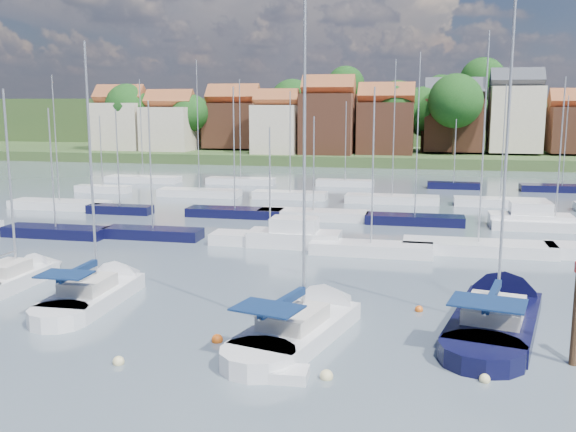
# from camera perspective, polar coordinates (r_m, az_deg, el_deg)

# --- Properties ---
(ground) EXTENTS (260.00, 260.00, 0.00)m
(ground) POSITION_cam_1_polar(r_m,az_deg,el_deg) (67.84, 8.38, 0.71)
(ground) COLOR #4B5966
(ground) RESTS_ON ground
(sailboat_left) EXTENTS (3.14, 11.19, 15.17)m
(sailboat_left) POSITION_cam_1_polar(r_m,az_deg,el_deg) (37.90, -16.00, -6.36)
(sailboat_left) COLOR silver
(sailboat_left) RESTS_ON ground
(sailboat_centre) EXTENTS (6.17, 12.61, 16.54)m
(sailboat_centre) POSITION_cam_1_polar(r_m,az_deg,el_deg) (31.50, 2.19, -9.32)
(sailboat_centre) COLOR silver
(sailboat_centre) RESTS_ON ground
(sailboat_navy) EXTENTS (6.58, 14.40, 19.18)m
(sailboat_navy) POSITION_cam_1_polar(r_m,az_deg,el_deg) (34.72, 18.32, -8.00)
(sailboat_navy) COLOR black
(sailboat_navy) RESTS_ON ground
(sailboat_far) EXTENTS (2.70, 9.49, 12.60)m
(sailboat_far) POSITION_cam_1_polar(r_m,az_deg,el_deg) (42.61, -22.52, -4.97)
(sailboat_far) COLOR silver
(sailboat_far) RESTS_ON ground
(tender) EXTENTS (2.71, 1.34, 0.58)m
(tender) POSITION_cam_1_polar(r_m,az_deg,el_deg) (26.13, -1.19, -13.79)
(tender) COLOR silver
(tender) RESTS_ON ground
(timber_piling) EXTENTS (0.40, 0.40, 6.64)m
(timber_piling) POSITION_cam_1_polar(r_m,az_deg,el_deg) (29.49, 24.18, -9.64)
(timber_piling) COLOR #4C331E
(timber_piling) RESTS_ON ground
(buoy_b) EXTENTS (0.49, 0.49, 0.49)m
(buoy_b) POSITION_cam_1_polar(r_m,az_deg,el_deg) (28.42, -14.83, -12.60)
(buoy_b) COLOR beige
(buoy_b) RESTS_ON ground
(buoy_c) EXTENTS (0.53, 0.53, 0.53)m
(buoy_c) POSITION_cam_1_polar(r_m,az_deg,el_deg) (30.05, -6.31, -11.06)
(buoy_c) COLOR #D85914
(buoy_c) RESTS_ON ground
(buoy_d) EXTENTS (0.54, 0.54, 0.54)m
(buoy_d) POSITION_cam_1_polar(r_m,az_deg,el_deg) (26.24, 3.44, -14.23)
(buoy_d) COLOR beige
(buoy_d) RESTS_ON ground
(buoy_e) EXTENTS (0.43, 0.43, 0.43)m
(buoy_e) POSITION_cam_1_polar(r_m,az_deg,el_deg) (34.69, 11.56, -8.30)
(buoy_e) COLOR #D85914
(buoy_e) RESTS_ON ground
(buoy_f) EXTENTS (0.44, 0.44, 0.44)m
(buoy_f) POSITION_cam_1_polar(r_m,az_deg,el_deg) (27.05, 17.06, -13.90)
(buoy_f) COLOR beige
(buoy_f) RESTS_ON ground
(marina_field) EXTENTS (79.62, 41.41, 15.93)m
(marina_field) POSITION_cam_1_polar(r_m,az_deg,el_deg) (62.89, 9.82, 0.35)
(marina_field) COLOR silver
(marina_field) RESTS_ON ground
(far_shore_town) EXTENTS (212.46, 90.00, 22.27)m
(far_shore_town) POSITION_cam_1_polar(r_m,az_deg,el_deg) (159.65, 11.49, 7.52)
(far_shore_town) COLOR #3B4C26
(far_shore_town) RESTS_ON ground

